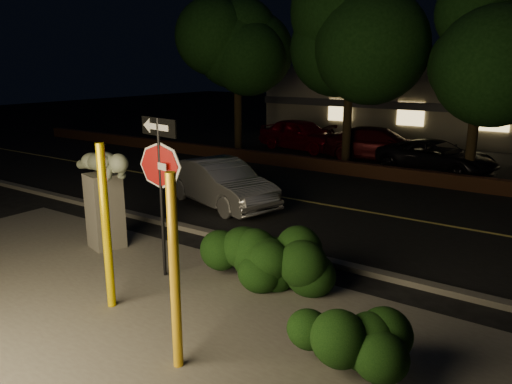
# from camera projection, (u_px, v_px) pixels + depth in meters

# --- Properties ---
(ground) EXTENTS (90.00, 90.00, 0.00)m
(ground) POSITION_uv_depth(u_px,v_px,m) (373.00, 187.00, 17.22)
(ground) COLOR black
(ground) RESTS_ON ground
(patio) EXTENTS (14.00, 6.00, 0.02)m
(patio) POSITION_uv_depth(u_px,v_px,m) (127.00, 314.00, 8.44)
(patio) COLOR #4C4944
(patio) RESTS_ON ground
(road) EXTENTS (80.00, 8.00, 0.01)m
(road) POSITION_uv_depth(u_px,v_px,m) (334.00, 206.00, 14.83)
(road) COLOR black
(road) RESTS_ON ground
(lane_marking) EXTENTS (80.00, 0.12, 0.00)m
(lane_marking) POSITION_uv_depth(u_px,v_px,m) (335.00, 206.00, 14.83)
(lane_marking) COLOR #C9B450
(lane_marking) RESTS_ON road
(curb) EXTENTS (80.00, 0.25, 0.12)m
(curb) POSITION_uv_depth(u_px,v_px,m) (257.00, 245.00, 11.54)
(curb) COLOR #4C4944
(curb) RESTS_ON ground
(brick_wall) EXTENTS (40.00, 0.35, 0.50)m
(brick_wall) POSITION_uv_depth(u_px,v_px,m) (387.00, 173.00, 18.20)
(brick_wall) COLOR #4F2B19
(brick_wall) RESTS_ON ground
(parking_lot) EXTENTS (40.00, 12.00, 0.01)m
(parking_lot) POSITION_uv_depth(u_px,v_px,m) (431.00, 157.00, 22.81)
(parking_lot) COLOR black
(parking_lot) RESTS_ON ground
(building) EXTENTS (22.00, 10.20, 4.00)m
(building) POSITION_uv_depth(u_px,v_px,m) (474.00, 102.00, 28.68)
(building) COLOR #6D6757
(building) RESTS_ON ground
(tree_far_a) EXTENTS (4.60, 4.60, 7.43)m
(tree_far_a) POSITION_uv_depth(u_px,v_px,m) (237.00, 36.00, 22.68)
(tree_far_a) COLOR black
(tree_far_a) RESTS_ON ground
(tree_far_b) EXTENTS (5.20, 5.20, 8.41)m
(tree_far_b) POSITION_uv_depth(u_px,v_px,m) (352.00, 13.00, 19.64)
(tree_far_b) COLOR black
(tree_far_b) RESTS_ON ground
(tree_far_c) EXTENTS (4.80, 4.80, 7.84)m
(tree_far_c) POSITION_uv_depth(u_px,v_px,m) (485.00, 16.00, 16.67)
(tree_far_c) COLOR black
(tree_far_c) RESTS_ON ground
(yellow_pole_left) EXTENTS (0.14, 0.14, 2.89)m
(yellow_pole_left) POSITION_uv_depth(u_px,v_px,m) (106.00, 228.00, 8.37)
(yellow_pole_left) COLOR #E3BC00
(yellow_pole_left) RESTS_ON ground
(yellow_pole_right) EXTENTS (0.14, 0.14, 2.79)m
(yellow_pole_right) POSITION_uv_depth(u_px,v_px,m) (175.00, 274.00, 6.66)
(yellow_pole_right) COLOR gold
(yellow_pole_right) RESTS_ON ground
(signpost) EXTENTS (1.06, 0.23, 3.15)m
(signpost) POSITION_uv_depth(u_px,v_px,m) (160.00, 166.00, 9.44)
(signpost) COLOR black
(signpost) RESTS_ON ground
(sculpture) EXTENTS (2.17, 1.12, 2.33)m
(sculpture) POSITION_uv_depth(u_px,v_px,m) (104.00, 187.00, 11.16)
(sculpture) COLOR #4C4944
(sculpture) RESTS_ON ground
(hedge_center) EXTENTS (2.22, 1.18, 1.11)m
(hedge_center) POSITION_uv_depth(u_px,v_px,m) (246.00, 251.00, 9.80)
(hedge_center) COLOR black
(hedge_center) RESTS_ON ground
(hedge_right) EXTENTS (2.02, 1.28, 1.24)m
(hedge_right) POSITION_uv_depth(u_px,v_px,m) (282.00, 257.00, 9.31)
(hedge_right) COLOR black
(hedge_right) RESTS_ON ground
(hedge_far_right) EXTENTS (1.79, 1.42, 1.09)m
(hedge_far_right) POSITION_uv_depth(u_px,v_px,m) (349.00, 333.00, 6.82)
(hedge_far_right) COLOR black
(hedge_far_right) RESTS_ON ground
(silver_sedan) EXTENTS (4.42, 2.65, 1.38)m
(silver_sedan) POSITION_uv_depth(u_px,v_px,m) (220.00, 183.00, 14.83)
(silver_sedan) COLOR #B5B6BB
(silver_sedan) RESTS_ON ground
(parked_car_red) EXTENTS (4.76, 2.62, 1.53)m
(parked_car_red) POSITION_uv_depth(u_px,v_px,m) (301.00, 135.00, 24.35)
(parked_car_red) COLOR maroon
(parked_car_red) RESTS_ON ground
(parked_car_darkred) EXTENTS (5.22, 3.00, 1.42)m
(parked_car_darkred) POSITION_uv_depth(u_px,v_px,m) (380.00, 144.00, 21.81)
(parked_car_darkred) COLOR #38080C
(parked_car_darkred) RESTS_ON ground
(parked_car_dark) EXTENTS (4.88, 2.98, 1.26)m
(parked_car_dark) POSITION_uv_depth(u_px,v_px,m) (437.00, 157.00, 19.28)
(parked_car_dark) COLOR black
(parked_car_dark) RESTS_ON ground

